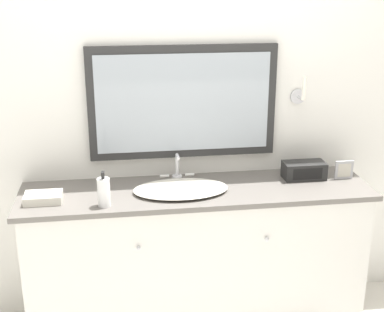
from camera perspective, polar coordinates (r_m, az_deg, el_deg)
name	(u,v)px	position (r m, az deg, el deg)	size (l,w,h in m)	color
wall_back	(190,109)	(3.18, -0.23, 5.02)	(8.00, 0.18, 2.55)	white
vanity_counter	(197,257)	(3.23, 0.51, -10.73)	(2.00, 0.51, 0.88)	silver
sink_basin	(181,188)	(3.00, -1.21, -3.45)	(0.53, 0.37, 0.17)	silver
soap_bottle	(104,192)	(2.83, -9.39, -3.80)	(0.07, 0.07, 0.20)	white
appliance_box	(304,170)	(3.25, 11.87, -1.51)	(0.25, 0.13, 0.10)	black
picture_frame	(344,170)	(3.30, 15.91, -1.44)	(0.11, 0.01, 0.11)	#B2B2B7
hand_towel_near_sink	(43,198)	(2.97, -15.58, -4.32)	(0.20, 0.13, 0.05)	silver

